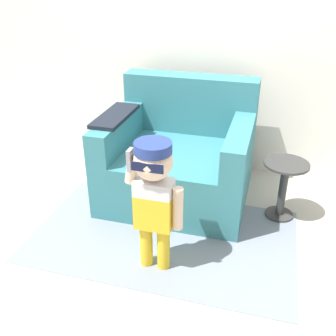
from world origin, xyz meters
TOP-DOWN VIEW (x-y plane):
  - ground_plane at (0.00, 0.00)m, footprint 10.00×10.00m
  - wall_back at (0.00, 0.64)m, footprint 10.00×0.05m
  - armchair at (-0.04, 0.01)m, footprint 1.15×1.02m
  - person_child at (0.03, -0.93)m, footprint 0.36×0.27m
  - side_table at (0.80, -0.12)m, footprint 0.33×0.33m
  - rug at (-0.00, -0.62)m, footprint 1.86×1.13m

SIDE VIEW (x-z plane):
  - ground_plane at x=0.00m, z-range 0.00..0.00m
  - rug at x=0.00m, z-range 0.00..0.01m
  - side_table at x=0.80m, z-range 0.05..0.51m
  - armchair at x=-0.04m, z-range -0.13..0.80m
  - person_child at x=0.03m, z-range 0.15..1.03m
  - wall_back at x=0.00m, z-range 0.00..2.60m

